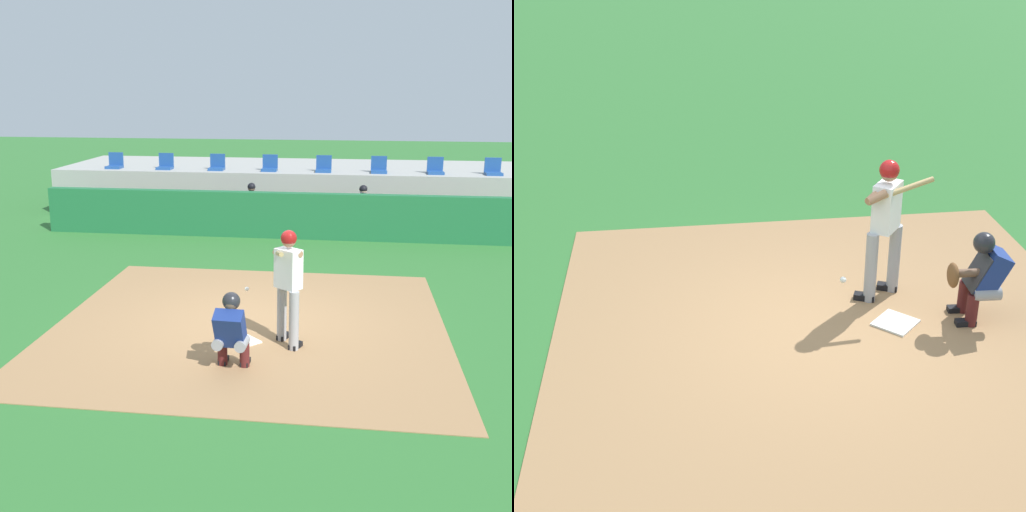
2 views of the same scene
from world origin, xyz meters
TOP-DOWN VIEW (x-y plane):
  - ground_plane at (0.00, 0.00)m, footprint 80.00×80.00m
  - dirt_infield at (0.00, 0.00)m, footprint 6.40×6.40m
  - home_plate at (0.00, -0.80)m, footprint 0.62×0.62m
  - batter_at_plate at (0.69, -0.80)m, footprint 0.51×0.91m
  - catcher_crouched at (0.00, -1.77)m, footprint 0.50×2.01m

SIDE VIEW (x-z plane):
  - ground_plane at x=0.00m, z-range 0.00..0.00m
  - dirt_infield at x=0.00m, z-range 0.00..0.01m
  - home_plate at x=0.00m, z-range 0.01..0.04m
  - catcher_crouched at x=0.00m, z-range 0.05..1.17m
  - batter_at_plate at x=0.69m, z-range 0.13..1.94m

